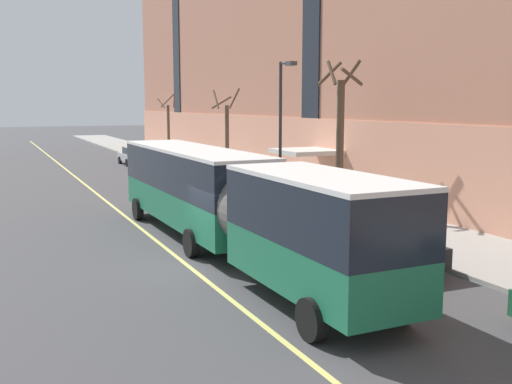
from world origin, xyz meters
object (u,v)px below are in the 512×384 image
parked_car_darkgray_1 (253,196)px  street_tree_far_uptown (227,134)px  street_tree_mid_block (340,135)px  street_tree_far_downtown (168,128)px  street_lamp (282,119)px  parked_car_black_4 (385,242)px  city_bus (226,197)px  parked_car_silver_5 (133,156)px

parked_car_darkgray_1 → street_tree_far_uptown: (3.32, 11.89, 2.39)m
street_tree_mid_block → street_tree_far_downtown: bearing=90.0°
street_tree_mid_block → street_lamp: size_ratio=0.99×
parked_car_black_4 → street_tree_mid_block: 9.47m
street_tree_far_downtown → city_bus: bearing=-102.8°
parked_car_black_4 → street_tree_far_downtown: (3.43, 37.12, 2.32)m
street_tree_mid_block → street_tree_far_downtown: street_tree_mid_block is taller
city_bus → street_lamp: (6.10, 7.72, 2.48)m
parked_car_black_4 → street_lamp: (1.86, 11.16, 3.74)m
parked_car_darkgray_1 → street_tree_mid_block: bearing=-37.5°
parked_car_silver_5 → street_tree_mid_block: street_tree_mid_block is taller
parked_car_darkgray_1 → street_tree_mid_block: size_ratio=0.60×
street_tree_far_uptown → street_tree_far_downtown: size_ratio=1.02×
city_bus → street_tree_far_downtown: size_ratio=3.12×
parked_car_darkgray_1 → street_lamp: size_ratio=0.60×
parked_car_black_4 → street_tree_far_uptown: 23.12m
street_tree_far_uptown → street_lamp: street_lamp is taller
parked_car_silver_5 → street_tree_mid_block: 28.22m
street_tree_mid_block → city_bus: bearing=-147.7°
parked_car_darkgray_1 → parked_car_black_4: bearing=-90.5°
parked_car_black_4 → street_tree_far_downtown: size_ratio=0.76×
street_tree_far_downtown → street_lamp: 26.04m
parked_car_black_4 → street_tree_far_uptown: bearing=81.5°
city_bus → street_lamp: 10.15m
street_tree_far_uptown → street_tree_far_downtown: 14.38m
parked_car_darkgray_1 → street_tree_far_uptown: 12.57m
street_tree_far_downtown → street_lamp: street_lamp is taller
street_tree_mid_block → street_tree_far_downtown: 28.85m
street_tree_mid_block → street_tree_far_downtown: (-0.00, 28.84, -0.72)m
street_tree_far_uptown → street_lamp: size_ratio=0.86×
street_tree_far_uptown → street_lamp: (-1.55, -11.58, 1.35)m
parked_car_silver_5 → street_tree_far_downtown: street_tree_far_downtown is taller
street_tree_far_uptown → parked_car_silver_5: bearing=104.6°
street_tree_mid_block → parked_car_darkgray_1: bearing=142.5°
street_tree_mid_block → street_tree_far_uptown: bearing=90.1°
parked_car_silver_5 → street_lamp: bearing=-85.6°
parked_car_black_4 → street_lamp: 11.92m
parked_car_silver_5 → street_tree_far_uptown: size_ratio=0.69×
street_tree_mid_block → street_tree_far_uptown: 14.47m
parked_car_darkgray_1 → street_tree_far_uptown: street_tree_far_uptown is taller
city_bus → parked_car_black_4: (4.23, -3.44, -1.26)m
street_tree_far_downtown → street_tree_mid_block: bearing=-90.0°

